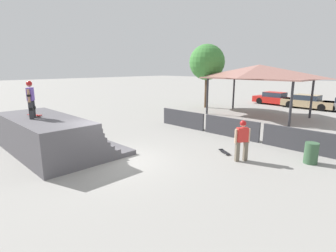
% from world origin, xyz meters
% --- Properties ---
extents(ground_plane, '(160.00, 160.00, 0.00)m').
position_xyz_m(ground_plane, '(0.00, 0.00, 0.00)').
color(ground_plane, gray).
extents(quarter_pipe_ramp, '(5.85, 3.95, 1.64)m').
position_xyz_m(quarter_pipe_ramp, '(-3.03, -1.30, 0.74)').
color(quarter_pipe_ramp, '#565459').
rests_on(quarter_pipe_ramp, ground).
extents(skater_on_deck, '(0.64, 0.48, 1.58)m').
position_xyz_m(skater_on_deck, '(-3.11, -1.93, 2.55)').
color(skater_on_deck, '#2D2D33').
rests_on(skater_on_deck, quarter_pipe_ramp).
extents(skateboard_on_deck, '(0.81, 0.41, 0.09)m').
position_xyz_m(skateboard_on_deck, '(-3.53, -1.70, 1.70)').
color(skateboard_on_deck, silver).
rests_on(skateboard_on_deck, quarter_pipe_ramp).
extents(bystander_walking, '(0.46, 0.61, 1.70)m').
position_xyz_m(bystander_walking, '(3.60, 3.74, 1.00)').
color(bystander_walking, '#6B6051').
rests_on(bystander_walking, ground).
extents(skateboard_on_ground, '(0.78, 0.55, 0.09)m').
position_xyz_m(skateboard_on_ground, '(2.55, 4.13, 0.06)').
color(skateboard_on_ground, silver).
rests_on(skateboard_on_ground, ground).
extents(barrier_fence, '(10.45, 0.12, 1.05)m').
position_xyz_m(barrier_fence, '(1.23, 6.76, 0.53)').
color(barrier_fence, '#3D3D42').
rests_on(barrier_fence, ground).
extents(pavilion_shelter, '(7.78, 4.73, 3.97)m').
position_xyz_m(pavilion_shelter, '(-0.81, 13.76, 3.42)').
color(pavilion_shelter, '#2D2D33').
rests_on(pavilion_shelter, ground).
extents(tree_beside_pavilion, '(3.26, 3.26, 5.85)m').
position_xyz_m(tree_beside_pavilion, '(-6.33, 14.52, 4.20)').
color(tree_beside_pavilion, brown).
rests_on(tree_beside_pavilion, ground).
extents(trash_bin, '(0.52, 0.52, 0.85)m').
position_xyz_m(trash_bin, '(5.71, 5.46, 0.42)').
color(trash_bin, '#385B3D').
rests_on(trash_bin, ground).
extents(parked_car_red, '(4.48, 2.03, 1.27)m').
position_xyz_m(parked_car_red, '(-2.50, 21.17, 0.60)').
color(parked_car_red, red).
rests_on(parked_car_red, ground).
extents(parked_car_tan, '(4.56, 1.83, 1.27)m').
position_xyz_m(parked_car_tan, '(0.76, 20.76, 0.60)').
color(parked_car_tan, tan).
rests_on(parked_car_tan, ground).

